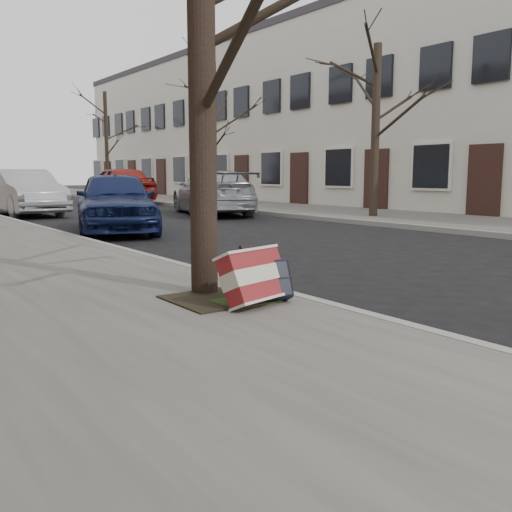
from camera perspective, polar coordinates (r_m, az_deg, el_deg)
ground at (r=5.92m, az=19.40°, el=-4.84°), size 120.00×120.00×0.00m
far_sidewalk at (r=22.20m, az=-1.24°, el=5.08°), size 4.00×70.00×0.12m
house_far at (r=26.41m, az=7.33°, el=13.21°), size 6.70×40.00×7.20m
dirt_patch at (r=5.38m, az=-3.92°, el=-4.28°), size 0.85×0.85×0.02m
suitcase_red at (r=5.09m, az=-0.18°, el=-2.11°), size 0.73×0.52×0.51m
suitcase_navy at (r=5.20m, az=0.70°, el=-2.47°), size 0.57×0.41×0.41m
car_near_front at (r=12.96m, az=-13.89°, el=5.33°), size 2.79×4.32×1.37m
car_near_mid at (r=19.19m, az=-22.18°, el=5.92°), size 1.66×4.37×1.42m
car_far_front at (r=18.10m, az=-4.35°, el=6.33°), size 3.33×5.12×1.38m
car_far_back at (r=25.17m, az=-13.54°, el=6.92°), size 2.13×4.80×1.60m
tree_far_a at (r=16.30m, az=11.85°, el=12.11°), size 0.23×0.23×4.63m
tree_far_b at (r=22.86m, az=-4.21°, el=12.08°), size 0.20×0.20×5.41m
tree_far_c at (r=33.00m, az=-14.72°, el=10.81°), size 0.20×0.20×5.59m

